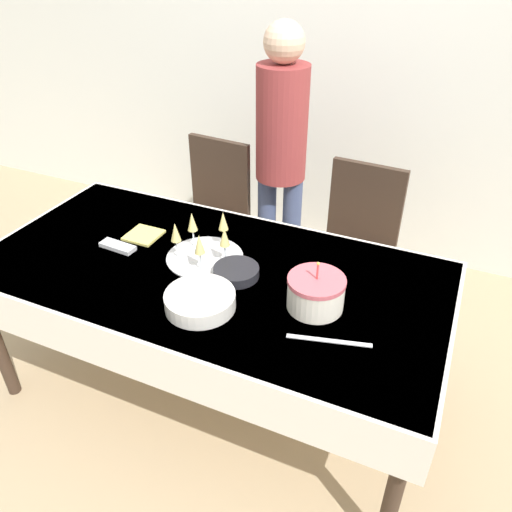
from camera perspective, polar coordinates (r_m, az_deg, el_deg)
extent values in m
plane|color=tan|center=(2.63, -4.57, -14.93)|extent=(12.00, 12.00, 0.00)
cube|color=silver|center=(3.37, 8.95, 22.66)|extent=(8.00, 0.05, 2.70)
cube|color=silver|center=(2.14, -5.43, -1.77)|extent=(1.97, 0.96, 0.03)
cube|color=silver|center=(2.19, -5.31, -3.69)|extent=(2.00, 0.99, 0.21)
cylinder|color=#38281E|center=(1.93, 15.55, -24.40)|extent=(0.06, 0.06, 0.72)
cylinder|color=#38281E|center=(3.10, -16.45, 0.80)|extent=(0.06, 0.06, 0.72)
cylinder|color=#38281E|center=(2.51, 19.23, -8.57)|extent=(0.06, 0.06, 0.72)
cube|color=#38281E|center=(3.03, -5.88, 2.74)|extent=(0.46, 0.46, 0.04)
cube|color=#38281E|center=(3.04, -4.13, 8.74)|extent=(0.40, 0.07, 0.50)
cylinder|color=#38281E|center=(2.94, -4.69, -3.42)|extent=(0.04, 0.04, 0.40)
cylinder|color=#38281E|center=(3.12, -10.23, -1.44)|extent=(0.04, 0.04, 0.40)
cylinder|color=#38281E|center=(3.19, -1.17, -0.03)|extent=(0.04, 0.04, 0.40)
cylinder|color=#38281E|center=(3.36, -6.49, 1.62)|extent=(0.04, 0.04, 0.40)
cube|color=#38281E|center=(2.75, 10.50, -1.15)|extent=(0.45, 0.45, 0.04)
cube|color=#38281E|center=(2.77, 12.36, 5.45)|extent=(0.40, 0.06, 0.50)
cylinder|color=#38281E|center=(2.71, 12.39, -7.93)|extent=(0.04, 0.04, 0.40)
cylinder|color=#38281E|center=(2.79, 5.34, -5.79)|extent=(0.04, 0.04, 0.40)
cylinder|color=#38281E|center=(2.99, 14.45, -3.81)|extent=(0.04, 0.04, 0.40)
cylinder|color=#38281E|center=(3.06, 8.01, -1.98)|extent=(0.04, 0.04, 0.40)
cylinder|color=silver|center=(1.90, 6.83, -4.42)|extent=(0.21, 0.21, 0.11)
cylinder|color=#D15B66|center=(1.86, 6.96, -2.83)|extent=(0.22, 0.22, 0.02)
cylinder|color=#E53F3F|center=(1.83, 7.04, -1.84)|extent=(0.01, 0.01, 0.06)
sphere|color=#F9CC4C|center=(1.81, 7.12, -0.86)|extent=(0.01, 0.01, 0.01)
cylinder|color=silver|center=(2.20, -5.86, -0.11)|extent=(0.34, 0.34, 0.01)
cylinder|color=silver|center=(2.15, -3.51, -0.72)|extent=(0.05, 0.05, 0.00)
cylinder|color=silver|center=(2.13, -3.55, 0.28)|extent=(0.01, 0.01, 0.08)
cone|color=#E0CC72|center=(2.08, -3.63, 2.24)|extent=(0.04, 0.04, 0.08)
cylinder|color=silver|center=(2.26, -3.65, 1.19)|extent=(0.05, 0.05, 0.00)
cylinder|color=silver|center=(2.24, -3.69, 2.15)|extent=(0.01, 0.01, 0.08)
cone|color=#E0CC72|center=(2.20, -3.77, 4.05)|extent=(0.04, 0.04, 0.08)
cylinder|color=silver|center=(2.27, -7.08, 1.08)|extent=(0.05, 0.05, 0.00)
cylinder|color=silver|center=(2.25, -7.16, 2.04)|extent=(0.01, 0.01, 0.08)
cone|color=#E0CC72|center=(2.20, -7.31, 3.93)|extent=(0.04, 0.04, 0.08)
cylinder|color=silver|center=(2.20, -8.90, -0.17)|extent=(0.05, 0.05, 0.00)
cylinder|color=silver|center=(2.18, -9.00, 0.81)|extent=(0.01, 0.01, 0.08)
cone|color=#E0CC72|center=(2.13, -9.20, 2.73)|extent=(0.04, 0.04, 0.08)
cylinder|color=silver|center=(2.11, -6.28, -1.60)|extent=(0.05, 0.05, 0.00)
cylinder|color=silver|center=(2.09, -6.35, -0.60)|extent=(0.01, 0.01, 0.08)
cone|color=#E0CC72|center=(2.04, -6.50, 1.38)|extent=(0.04, 0.04, 0.08)
cylinder|color=silver|center=(1.92, -6.35, -5.74)|extent=(0.27, 0.27, 0.01)
cylinder|color=silver|center=(1.92, -6.37, -5.58)|extent=(0.27, 0.27, 0.01)
cylinder|color=silver|center=(1.92, -6.38, -5.41)|extent=(0.27, 0.27, 0.01)
cylinder|color=silver|center=(1.91, -6.39, -5.25)|extent=(0.27, 0.27, 0.01)
cylinder|color=silver|center=(1.91, -6.40, -5.09)|extent=(0.27, 0.27, 0.01)
cylinder|color=silver|center=(1.90, -6.42, -4.92)|extent=(0.27, 0.27, 0.01)
cylinder|color=silver|center=(1.90, -6.43, -4.76)|extent=(0.27, 0.27, 0.01)
cylinder|color=silver|center=(1.89, -6.44, -4.59)|extent=(0.27, 0.27, 0.01)
cylinder|color=silver|center=(1.89, -6.46, -4.42)|extent=(0.27, 0.27, 0.01)
cylinder|color=black|center=(2.08, -2.23, -2.19)|extent=(0.19, 0.19, 0.01)
cylinder|color=black|center=(2.07, -2.24, -2.03)|extent=(0.19, 0.19, 0.01)
cylinder|color=black|center=(2.07, -2.24, -1.87)|extent=(0.19, 0.19, 0.01)
cylinder|color=black|center=(2.07, -2.25, -1.71)|extent=(0.19, 0.19, 0.01)
cylinder|color=black|center=(2.06, -2.25, -1.55)|extent=(0.19, 0.19, 0.01)
cylinder|color=black|center=(2.06, -2.25, -1.39)|extent=(0.19, 0.19, 0.01)
cube|color=silver|center=(1.79, 8.34, -9.55)|extent=(0.30, 0.09, 0.00)
cube|color=silver|center=(2.33, -15.53, 1.07)|extent=(0.17, 0.07, 0.02)
cube|color=#E0D166|center=(2.40, -12.72, 2.34)|extent=(0.15, 0.15, 0.01)
cylinder|color=#3F4C72|center=(3.08, 1.22, 2.71)|extent=(0.11, 0.11, 0.77)
cylinder|color=#3F4C72|center=(3.03, 4.01, 2.08)|extent=(0.11, 0.11, 0.77)
cylinder|color=maroon|center=(2.76, 2.97, 14.83)|extent=(0.28, 0.28, 0.61)
sphere|color=#D8B293|center=(2.66, 3.25, 23.26)|extent=(0.21, 0.21, 0.21)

